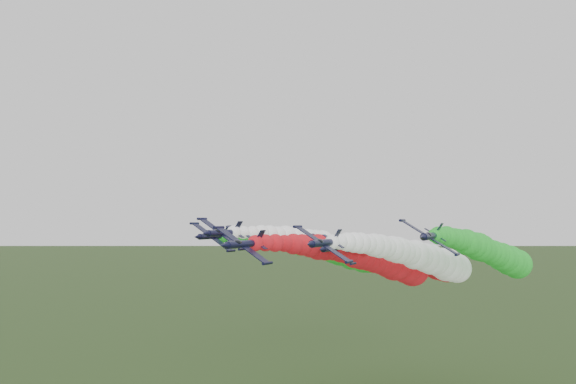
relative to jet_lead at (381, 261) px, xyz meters
name	(u,v)px	position (x,y,z in m)	size (l,w,h in m)	color
jet_lead	(381,261)	(0.00, 0.00, 0.00)	(16.58, 81.84, 15.90)	black
jet_inner_left	(349,251)	(-10.30, 7.62, 1.74)	(15.86, 81.11, 15.18)	black
jet_inner_right	(429,259)	(9.77, 5.29, 0.28)	(15.98, 81.23, 15.30)	black
jet_outer_left	(336,252)	(-17.14, 16.99, 0.64)	(15.93, 81.18, 15.24)	black
jet_outer_right	(495,255)	(23.41, 13.08, 1.35)	(16.09, 81.34, 15.40)	black
jet_trail	(423,261)	(4.30, 24.61, -1.63)	(16.20, 81.45, 15.52)	black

